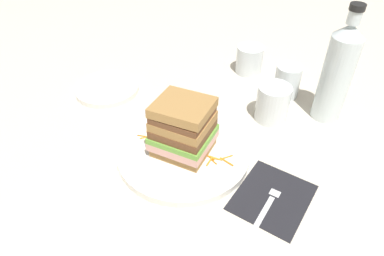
{
  "coord_description": "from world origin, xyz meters",
  "views": [
    {
      "loc": [
        0.36,
        -0.44,
        0.53
      ],
      "look_at": [
        0.01,
        0.01,
        0.06
      ],
      "focal_mm": 32.56,
      "sensor_mm": 36.0,
      "label": 1
    }
  ],
  "objects_px": {
    "knife": "(123,125)",
    "water_bottle": "(337,73)",
    "empty_tumbler_0": "(287,81)",
    "empty_tumbler_1": "(249,60)",
    "main_plate": "(184,152)",
    "side_plate": "(107,89)",
    "fork": "(268,204)",
    "sandwich": "(183,128)",
    "juice_glass": "(272,105)",
    "napkin_dark": "(272,197)"
  },
  "relations": [
    {
      "from": "knife",
      "to": "water_bottle",
      "type": "bearing_deg",
      "value": 41.74
    },
    {
      "from": "empty_tumbler_0",
      "to": "empty_tumbler_1",
      "type": "relative_size",
      "value": 1.09
    },
    {
      "from": "main_plate",
      "to": "side_plate",
      "type": "bearing_deg",
      "value": 167.79
    },
    {
      "from": "main_plate",
      "to": "empty_tumbler_1",
      "type": "height_order",
      "value": "empty_tumbler_1"
    },
    {
      "from": "main_plate",
      "to": "fork",
      "type": "distance_m",
      "value": 0.21
    },
    {
      "from": "fork",
      "to": "empty_tumbler_0",
      "type": "xyz_separation_m",
      "value": [
        -0.14,
        0.36,
        0.04
      ]
    },
    {
      "from": "sandwich",
      "to": "fork",
      "type": "height_order",
      "value": "sandwich"
    },
    {
      "from": "water_bottle",
      "to": "side_plate",
      "type": "height_order",
      "value": "water_bottle"
    },
    {
      "from": "knife",
      "to": "water_bottle",
      "type": "distance_m",
      "value": 0.51
    },
    {
      "from": "side_plate",
      "to": "fork",
      "type": "bearing_deg",
      "value": -8.52
    },
    {
      "from": "fork",
      "to": "empty_tumbler_1",
      "type": "distance_m",
      "value": 0.49
    },
    {
      "from": "knife",
      "to": "empty_tumbler_1",
      "type": "distance_m",
      "value": 0.42
    },
    {
      "from": "main_plate",
      "to": "water_bottle",
      "type": "relative_size",
      "value": 1.02
    },
    {
      "from": "water_bottle",
      "to": "empty_tumbler_0",
      "type": "relative_size",
      "value": 3.22
    },
    {
      "from": "knife",
      "to": "juice_glass",
      "type": "bearing_deg",
      "value": 41.83
    },
    {
      "from": "main_plate",
      "to": "knife",
      "type": "distance_m",
      "value": 0.18
    },
    {
      "from": "sandwich",
      "to": "water_bottle",
      "type": "bearing_deg",
      "value": 59.33
    },
    {
      "from": "knife",
      "to": "juice_glass",
      "type": "distance_m",
      "value": 0.36
    },
    {
      "from": "water_bottle",
      "to": "empty_tumbler_1",
      "type": "bearing_deg",
      "value": 165.19
    },
    {
      "from": "side_plate",
      "to": "main_plate",
      "type": "bearing_deg",
      "value": -12.21
    },
    {
      "from": "knife",
      "to": "side_plate",
      "type": "height_order",
      "value": "side_plate"
    },
    {
      "from": "napkin_dark",
      "to": "side_plate",
      "type": "xyz_separation_m",
      "value": [
        -0.53,
        0.06,
        0.01
      ]
    },
    {
      "from": "fork",
      "to": "empty_tumbler_1",
      "type": "height_order",
      "value": "empty_tumbler_1"
    },
    {
      "from": "main_plate",
      "to": "empty_tumbler_1",
      "type": "distance_m",
      "value": 0.4
    },
    {
      "from": "knife",
      "to": "empty_tumbler_0",
      "type": "bearing_deg",
      "value": 54.63
    },
    {
      "from": "juice_glass",
      "to": "empty_tumbler_0",
      "type": "relative_size",
      "value": 1.04
    },
    {
      "from": "knife",
      "to": "water_bottle",
      "type": "height_order",
      "value": "water_bottle"
    },
    {
      "from": "knife",
      "to": "water_bottle",
      "type": "xyz_separation_m",
      "value": [
        0.37,
        0.33,
        0.12
      ]
    },
    {
      "from": "knife",
      "to": "empty_tumbler_1",
      "type": "xyz_separation_m",
      "value": [
        0.11,
        0.4,
        0.04
      ]
    },
    {
      "from": "empty_tumbler_0",
      "to": "knife",
      "type": "bearing_deg",
      "value": -125.37
    },
    {
      "from": "empty_tumbler_0",
      "to": "empty_tumbler_1",
      "type": "bearing_deg",
      "value": 162.03
    },
    {
      "from": "sandwich",
      "to": "water_bottle",
      "type": "relative_size",
      "value": 0.48
    },
    {
      "from": "sandwich",
      "to": "juice_glass",
      "type": "xyz_separation_m",
      "value": [
        0.09,
        0.23,
        -0.04
      ]
    },
    {
      "from": "main_plate",
      "to": "water_bottle",
      "type": "bearing_deg",
      "value": 59.35
    },
    {
      "from": "napkin_dark",
      "to": "empty_tumbler_1",
      "type": "xyz_separation_m",
      "value": [
        -0.28,
        0.38,
        0.04
      ]
    },
    {
      "from": "main_plate",
      "to": "side_plate",
      "type": "xyz_separation_m",
      "value": [
        -0.32,
        0.07,
        -0.0
      ]
    },
    {
      "from": "napkin_dark",
      "to": "knife",
      "type": "distance_m",
      "value": 0.39
    },
    {
      "from": "knife",
      "to": "main_plate",
      "type": "bearing_deg",
      "value": 2.56
    },
    {
      "from": "main_plate",
      "to": "empty_tumbler_0",
      "type": "bearing_deg",
      "value": 78.28
    },
    {
      "from": "main_plate",
      "to": "empty_tumbler_1",
      "type": "bearing_deg",
      "value": 99.79
    },
    {
      "from": "sandwich",
      "to": "side_plate",
      "type": "relative_size",
      "value": 0.79
    },
    {
      "from": "empty_tumbler_0",
      "to": "side_plate",
      "type": "bearing_deg",
      "value": -144.86
    },
    {
      "from": "side_plate",
      "to": "empty_tumbler_1",
      "type": "bearing_deg",
      "value": 51.75
    },
    {
      "from": "sandwich",
      "to": "empty_tumbler_0",
      "type": "xyz_separation_m",
      "value": [
        0.07,
        0.35,
        -0.03
      ]
    },
    {
      "from": "napkin_dark",
      "to": "empty_tumbler_0",
      "type": "relative_size",
      "value": 1.75
    },
    {
      "from": "fork",
      "to": "water_bottle",
      "type": "bearing_deg",
      "value": 93.37
    },
    {
      "from": "empty_tumbler_0",
      "to": "side_plate",
      "type": "relative_size",
      "value": 0.51
    },
    {
      "from": "sandwich",
      "to": "empty_tumbler_1",
      "type": "xyz_separation_m",
      "value": [
        -0.07,
        0.39,
        -0.04
      ]
    },
    {
      "from": "empty_tumbler_0",
      "to": "juice_glass",
      "type": "bearing_deg",
      "value": -81.74
    },
    {
      "from": "fork",
      "to": "side_plate",
      "type": "xyz_separation_m",
      "value": [
        -0.53,
        0.08,
        0.0
      ]
    }
  ]
}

